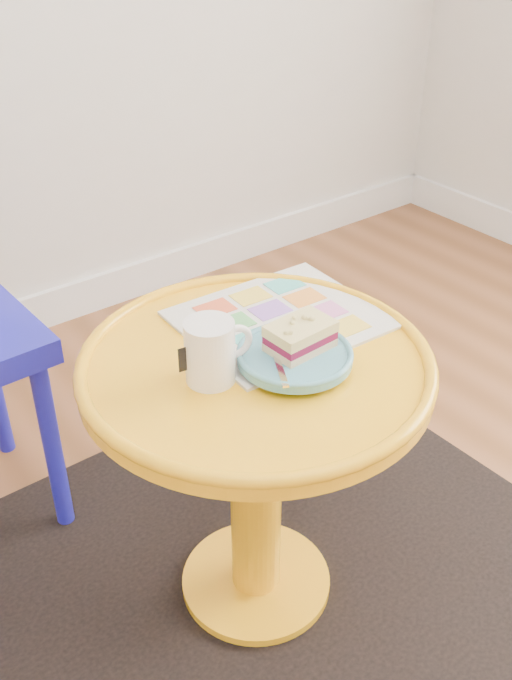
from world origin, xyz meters
TOP-DOWN VIEW (x-y plane):
  - rug at (0.24, 0.80)m, footprint 1.31×1.11m
  - side_table at (0.24, 0.80)m, footprint 0.58×0.58m
  - newspaper at (0.35, 0.87)m, footprint 0.35×0.30m
  - mug at (0.16, 0.80)m, footprint 0.11×0.08m
  - plate at (0.28, 0.74)m, footprint 0.19×0.19m
  - cake_slice at (0.30, 0.75)m, footprint 0.11×0.07m
  - fork at (0.25, 0.75)m, footprint 0.08×0.13m

SIDE VIEW (x-z plane):
  - rug at x=0.24m, z-range 0.00..0.01m
  - side_table at x=0.24m, z-range 0.12..0.68m
  - newspaper at x=0.35m, z-range 0.55..0.56m
  - plate at x=0.28m, z-range 0.56..0.58m
  - fork at x=0.25m, z-range 0.58..0.59m
  - cake_slice at x=0.30m, z-range 0.58..0.63m
  - mug at x=0.16m, z-range 0.56..0.66m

